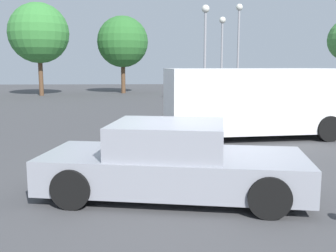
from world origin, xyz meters
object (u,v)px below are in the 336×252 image
(van_white, at_px, (252,100))
(light_post_mid, at_px, (205,36))
(light_post_near, at_px, (239,35))
(light_post_far, at_px, (222,42))
(sedan_foreground, at_px, (172,162))

(van_white, relative_size, light_post_mid, 0.97)
(light_post_near, height_order, light_post_far, light_post_near)
(van_white, height_order, light_post_near, light_post_near)
(light_post_near, relative_size, light_post_mid, 1.11)
(light_post_far, bearing_deg, van_white, -96.91)
(light_post_mid, bearing_deg, sedan_foreground, -99.95)
(van_white, relative_size, light_post_far, 0.99)
(sedan_foreground, distance_m, light_post_far, 21.29)
(sedan_foreground, height_order, light_post_far, light_post_far)
(van_white, height_order, light_post_mid, light_post_mid)
(sedan_foreground, height_order, light_post_near, light_post_near)
(van_white, xyz_separation_m, light_post_mid, (0.03, 10.61, 2.69))
(light_post_far, bearing_deg, sedan_foreground, -102.65)
(van_white, distance_m, light_post_mid, 10.94)
(van_white, bearing_deg, sedan_foreground, 56.45)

